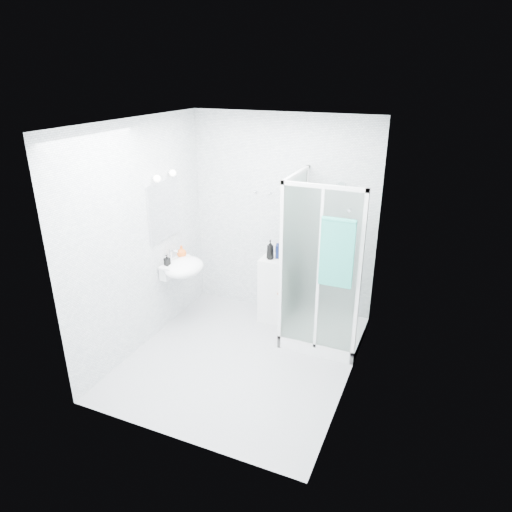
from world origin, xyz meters
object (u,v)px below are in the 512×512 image
at_px(hand_towel, 337,251).
at_px(shampoo_bottle_b, 280,248).
at_px(soap_dispenser_orange, 182,251).
at_px(shampoo_bottle_a, 270,250).
at_px(shower_enclosure, 318,306).
at_px(wall_basin, 182,267).
at_px(soap_dispenser_black, 167,260).
at_px(storage_cabinet, 275,289).

bearing_deg(hand_towel, shampoo_bottle_b, 140.81).
relative_size(hand_towel, soap_dispenser_orange, 4.79).
height_order(shampoo_bottle_a, soap_dispenser_orange, shampoo_bottle_a).
xyz_separation_m(shower_enclosure, soap_dispenser_orange, (-1.74, -0.18, 0.49)).
height_order(wall_basin, shampoo_bottle_a, shampoo_bottle_a).
xyz_separation_m(shower_enclosure, hand_towel, (0.27, -0.40, 0.89)).
bearing_deg(shower_enclosure, soap_dispenser_black, -165.22).
xyz_separation_m(wall_basin, hand_towel, (1.93, -0.09, 0.54)).
distance_m(storage_cabinet, shampoo_bottle_b, 0.56).
bearing_deg(hand_towel, soap_dispenser_black, -178.20).
xyz_separation_m(shampoo_bottle_a, shampoo_bottle_b, (0.10, 0.10, 0.00)).
bearing_deg(wall_basin, soap_dispenser_black, -125.58).
height_order(shampoo_bottle_b, soap_dispenser_black, shampoo_bottle_b).
height_order(soap_dispenser_orange, soap_dispenser_black, soap_dispenser_orange).
xyz_separation_m(storage_cabinet, shampoo_bottle_a, (-0.06, -0.05, 0.55)).
bearing_deg(wall_basin, shampoo_bottle_a, 28.85).
relative_size(wall_basin, storage_cabinet, 0.65).
relative_size(hand_towel, shampoo_bottle_a, 3.01).
distance_m(wall_basin, storage_cabinet, 1.22).
bearing_deg(soap_dispenser_orange, shampoo_bottle_b, 23.01).
bearing_deg(soap_dispenser_orange, soap_dispenser_black, -94.83).
height_order(wall_basin, hand_towel, hand_towel).
xyz_separation_m(storage_cabinet, soap_dispenser_black, (-1.12, -0.72, 0.50)).
relative_size(storage_cabinet, soap_dispenser_black, 6.34).
bearing_deg(shower_enclosure, storage_cabinet, 157.91).
bearing_deg(wall_basin, soap_dispenser_orange, 120.39).
bearing_deg(shampoo_bottle_a, soap_dispenser_black, -147.56).
height_order(shampoo_bottle_b, soap_dispenser_orange, shampoo_bottle_b).
xyz_separation_m(wall_basin, shampoo_bottle_a, (0.96, 0.53, 0.19)).
distance_m(shampoo_bottle_b, soap_dispenser_orange, 1.24).
bearing_deg(shower_enclosure, hand_towel, -56.05).
xyz_separation_m(storage_cabinet, soap_dispenser_orange, (-1.10, -0.44, 0.51)).
relative_size(storage_cabinet, shampoo_bottle_a, 3.48).
bearing_deg(shampoo_bottle_a, wall_basin, -151.15).
distance_m(shower_enclosure, hand_towel, 1.02).
distance_m(hand_towel, shampoo_bottle_b, 1.17).
bearing_deg(soap_dispenser_orange, hand_towel, -6.39).
distance_m(shower_enclosure, storage_cabinet, 0.69).
bearing_deg(shower_enclosure, shampoo_bottle_a, 163.10).
xyz_separation_m(hand_towel, soap_dispenser_black, (-2.03, -0.06, -0.41)).
bearing_deg(soap_dispenser_orange, storage_cabinet, 21.68).
relative_size(hand_towel, soap_dispenser_black, 5.48).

